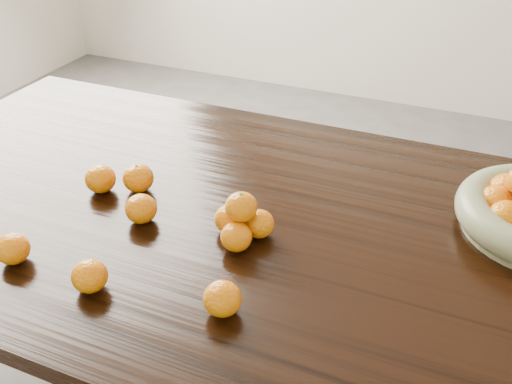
% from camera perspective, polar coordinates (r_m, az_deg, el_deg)
% --- Properties ---
extents(dining_table, '(2.00, 1.00, 0.75)m').
position_cam_1_polar(dining_table, '(1.28, 0.78, -6.07)').
color(dining_table, black).
rests_on(dining_table, ground).
extents(orange_pyramid, '(0.13, 0.12, 0.11)m').
position_cam_1_polar(orange_pyramid, '(1.15, -1.46, -2.95)').
color(orange_pyramid, orange).
rests_on(orange_pyramid, dining_table).
extents(loose_orange_0, '(0.07, 0.07, 0.07)m').
position_cam_1_polar(loose_orange_0, '(1.33, -11.70, 1.38)').
color(loose_orange_0, orange).
rests_on(loose_orange_0, dining_table).
extents(loose_orange_1, '(0.07, 0.07, 0.06)m').
position_cam_1_polar(loose_orange_1, '(1.08, -16.30, -8.07)').
color(loose_orange_1, orange).
rests_on(loose_orange_1, dining_table).
extents(loose_orange_2, '(0.07, 0.07, 0.06)m').
position_cam_1_polar(loose_orange_2, '(0.99, -3.38, -10.60)').
color(loose_orange_2, orange).
rests_on(loose_orange_2, dining_table).
extents(loose_orange_3, '(0.07, 0.07, 0.07)m').
position_cam_1_polar(loose_orange_3, '(1.35, -15.30, 1.28)').
color(loose_orange_3, orange).
rests_on(loose_orange_3, dining_table).
extents(loose_orange_4, '(0.07, 0.07, 0.06)m').
position_cam_1_polar(loose_orange_4, '(1.19, -23.16, -5.25)').
color(loose_orange_4, orange).
rests_on(loose_orange_4, dining_table).
extents(loose_orange_5, '(0.07, 0.07, 0.06)m').
position_cam_1_polar(loose_orange_5, '(1.23, -11.43, -1.65)').
color(loose_orange_5, orange).
rests_on(loose_orange_5, dining_table).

